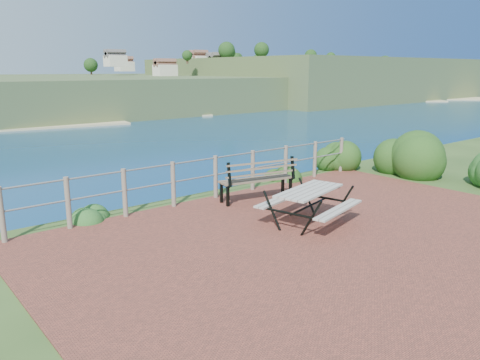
% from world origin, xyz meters
% --- Properties ---
extents(ground, '(10.00, 7.00, 0.12)m').
position_xyz_m(ground, '(0.00, 0.00, 0.00)').
color(ground, brown).
rests_on(ground, ground).
extents(safety_railing, '(9.40, 0.10, 1.00)m').
position_xyz_m(safety_railing, '(0.00, 3.35, 0.57)').
color(safety_railing, '#6B5B4C').
rests_on(safety_railing, ground).
extents(distant_bay, '(290.00, 232.36, 24.00)m').
position_xyz_m(distant_bay, '(173.07, 202.61, -1.52)').
color(distant_bay, '#3D562B').
rests_on(distant_bay, ground).
extents(picnic_table, '(1.73, 1.38, 0.68)m').
position_xyz_m(picnic_table, '(0.26, 0.66, 0.44)').
color(picnic_table, '#9F9A8F').
rests_on(picnic_table, ground).
extents(park_bench, '(1.82, 0.81, 1.00)m').
position_xyz_m(park_bench, '(0.60, 2.58, 0.66)').
color(park_bench, brown).
rests_on(park_bench, ground).
extents(shrub_right_front, '(1.55, 1.55, 2.20)m').
position_xyz_m(shrub_right_front, '(5.45, 1.90, 0.00)').
color(shrub_right_front, '#123D12').
rests_on(shrub_right_front, ground).
extents(shrub_right_edge, '(1.10, 1.10, 1.57)m').
position_xyz_m(shrub_right_edge, '(4.83, 3.57, 0.00)').
color(shrub_right_edge, '#123D12').
rests_on(shrub_right_edge, ground).
extents(shrub_lip_west, '(0.69, 0.69, 0.40)m').
position_xyz_m(shrub_lip_west, '(-2.98, 3.71, 0.00)').
color(shrub_lip_west, '#235821').
rests_on(shrub_lip_west, ground).
extents(shrub_lip_east, '(0.83, 0.83, 0.60)m').
position_xyz_m(shrub_lip_east, '(2.55, 3.81, 0.00)').
color(shrub_lip_east, '#123D12').
rests_on(shrub_lip_east, ground).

